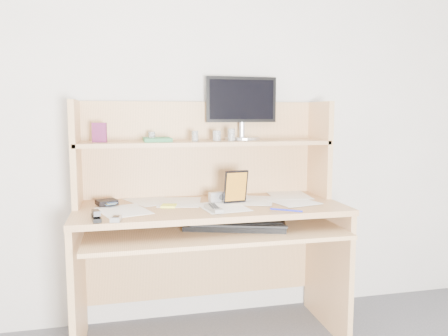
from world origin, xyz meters
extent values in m
cube|color=silver|center=(0.00, 1.80, 1.25)|extent=(3.60, 0.04, 2.50)
cube|color=tan|center=(0.00, 1.48, 0.73)|extent=(1.40, 0.60, 0.03)
cube|color=tan|center=(-0.68, 1.48, 0.36)|extent=(0.03, 0.56, 0.72)
cube|color=tan|center=(0.68, 1.48, 0.36)|extent=(0.03, 0.56, 0.72)
cube|color=tan|center=(0.00, 1.77, 0.34)|extent=(1.34, 0.02, 0.41)
cube|color=tan|center=(0.00, 1.36, 0.64)|extent=(1.28, 0.55, 0.02)
cube|color=tan|center=(0.00, 1.77, 1.02)|extent=(1.40, 0.02, 0.55)
cube|color=tan|center=(-0.68, 1.63, 1.02)|extent=(0.03, 0.30, 0.55)
cube|color=tan|center=(0.68, 1.63, 1.02)|extent=(0.03, 0.30, 0.55)
cube|color=tan|center=(0.00, 1.63, 1.07)|extent=(1.38, 0.30, 0.02)
cube|color=white|center=(0.00, 1.48, 0.75)|extent=(1.32, 0.54, 0.01)
cube|color=black|center=(0.10, 1.35, 0.66)|extent=(0.54, 0.33, 0.02)
cube|color=black|center=(0.10, 1.35, 0.68)|extent=(0.51, 0.31, 0.01)
cube|color=gray|center=(-0.01, 1.33, 0.76)|extent=(0.07, 0.17, 0.02)
cube|color=#BABABD|center=(-0.48, 1.22, 0.77)|extent=(0.06, 0.09, 0.02)
cube|color=black|center=(-0.57, 1.25, 0.78)|extent=(0.05, 0.13, 0.04)
cube|color=black|center=(-0.54, 1.58, 0.77)|extent=(0.12, 0.11, 0.03)
cube|color=#F5EE40|center=(-0.22, 1.48, 0.75)|extent=(0.09, 0.09, 0.01)
cube|color=#B2B2B5|center=(0.04, 1.53, 0.78)|extent=(0.09, 0.05, 0.05)
cube|color=black|center=(0.14, 1.47, 0.84)|extent=(0.13, 0.03, 0.18)
cylinder|color=#181EB5|center=(0.33, 1.22, 0.76)|extent=(0.14, 0.10, 0.01)
cube|color=maroon|center=(-0.56, 1.61, 1.13)|extent=(0.08, 0.04, 0.10)
cube|color=#368860|center=(-0.26, 1.63, 1.09)|extent=(0.15, 0.20, 0.02)
cylinder|color=black|center=(-0.29, 1.66, 1.11)|extent=(0.04, 0.04, 0.05)
cylinder|color=silver|center=(-0.06, 1.59, 1.11)|extent=(0.04, 0.04, 0.06)
cylinder|color=black|center=(0.06, 1.60, 1.11)|extent=(0.06, 0.06, 0.06)
cylinder|color=white|center=(0.14, 1.58, 1.12)|extent=(0.05, 0.05, 0.07)
cylinder|color=silver|center=(0.23, 1.70, 1.09)|extent=(0.21, 0.21, 0.01)
cylinder|color=silver|center=(0.23, 1.70, 1.14)|extent=(0.03, 0.03, 0.09)
cube|color=black|center=(0.23, 1.72, 1.31)|extent=(0.42, 0.04, 0.26)
cube|color=black|center=(0.23, 1.71, 1.31)|extent=(0.38, 0.02, 0.23)
camera|label=1|loc=(-0.43, -0.75, 1.22)|focal=35.00mm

